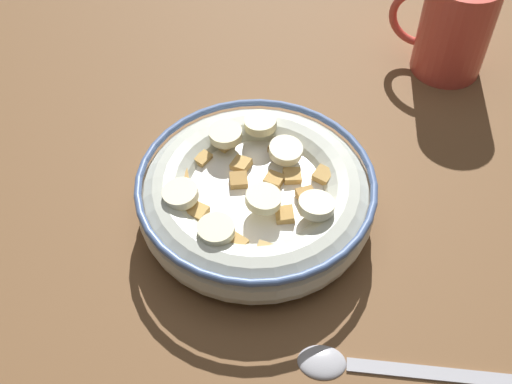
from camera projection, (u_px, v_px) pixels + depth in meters
The scene contains 4 objects.
ground_plane at pixel (256, 222), 53.66cm from camera, with size 94.74×94.74×2.00cm, color brown.
cereal_bowl at pixel (256, 196), 50.97cm from camera, with size 19.15×19.15×5.56cm.
spoon at pixel (364, 365), 44.00cm from camera, with size 15.42×6.69×0.80cm.
coffee_mug at pixel (453, 27), 61.54cm from camera, with size 10.21×7.03×9.91cm.
Camera 1 is at (-13.63, 29.45, 41.81)cm, focal length 44.32 mm.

